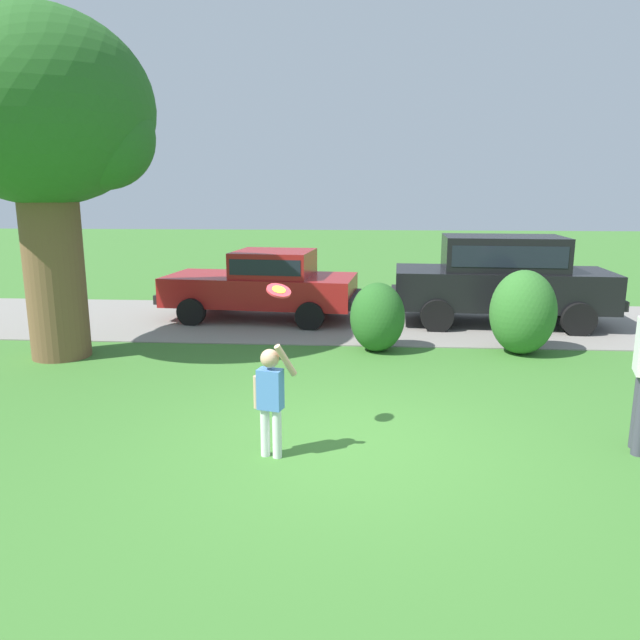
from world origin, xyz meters
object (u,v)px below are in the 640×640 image
object	(u,v)px
parked_sedan	(265,282)
oak_tree_large	(45,123)
parked_suv	(501,275)
frisbee	(279,291)
child_thrower	(271,394)

from	to	relation	value
parked_sedan	oak_tree_large	bearing A→B (deg)	-133.07
parked_suv	oak_tree_large	bearing A→B (deg)	-159.43
parked_suv	frisbee	bearing A→B (deg)	-121.60
oak_tree_large	parked_sedan	distance (m)	5.42
oak_tree_large	frisbee	size ratio (longest dim) A/B	19.04
parked_sedan	child_thrower	world-z (taller)	parked_sedan
oak_tree_large	parked_suv	distance (m)	9.24
frisbee	parked_suv	bearing A→B (deg)	58.40
parked_suv	frisbee	distance (m)	7.54
oak_tree_large	parked_sedan	world-z (taller)	oak_tree_large
oak_tree_large	parked_suv	world-z (taller)	oak_tree_large
parked_sedan	frisbee	xyz separation A→B (m)	(1.25, -6.57, 0.90)
frisbee	oak_tree_large	bearing A→B (deg)	142.34
child_thrower	frisbee	bearing A→B (deg)	87.20
parked_sedan	frisbee	bearing A→B (deg)	-79.27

